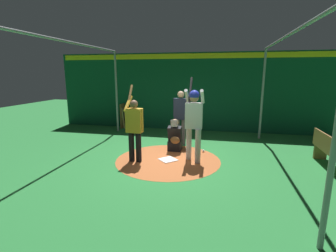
# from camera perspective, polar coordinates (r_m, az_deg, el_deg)

# --- Properties ---
(ground_plane) EXTENTS (27.18, 27.18, 0.00)m
(ground_plane) POSITION_cam_1_polar(r_m,az_deg,el_deg) (6.82, -0.00, -7.83)
(ground_plane) COLOR #287A38
(dirt_circle) EXTENTS (2.84, 2.84, 0.01)m
(dirt_circle) POSITION_cam_1_polar(r_m,az_deg,el_deg) (6.82, -0.00, -7.81)
(dirt_circle) COLOR #B76033
(dirt_circle) RESTS_ON ground
(home_plate) EXTENTS (0.59, 0.59, 0.01)m
(home_plate) POSITION_cam_1_polar(r_m,az_deg,el_deg) (6.81, -0.00, -7.74)
(home_plate) COLOR white
(home_plate) RESTS_ON dirt_circle
(batter) EXTENTS (0.68, 0.49, 2.22)m
(batter) POSITION_cam_1_polar(r_m,az_deg,el_deg) (6.49, 5.97, 1.84)
(batter) COLOR #B3B3B7
(batter) RESTS_ON ground
(catcher) EXTENTS (0.58, 0.40, 0.98)m
(catcher) POSITION_cam_1_polar(r_m,az_deg,el_deg) (7.52, 1.61, -2.83)
(catcher) COLOR black
(catcher) RESTS_ON ground
(umpire) EXTENTS (0.22, 0.49, 1.77)m
(umpire) POSITION_cam_1_polar(r_m,az_deg,el_deg) (8.04, 2.94, 2.57)
(umpire) COLOR #4C4C51
(umpire) RESTS_ON ground
(visitor) EXTENTS (0.55, 0.50, 2.03)m
(visitor) POSITION_cam_1_polar(r_m,az_deg,el_deg) (6.53, -7.76, -0.09)
(visitor) COLOR black
(visitor) RESTS_ON ground
(back_wall) EXTENTS (0.22, 11.18, 3.14)m
(back_wall) POSITION_cam_1_polar(r_m,az_deg,el_deg) (10.30, 4.71, 7.91)
(back_wall) COLOR #0F472D
(back_wall) RESTS_ON ground
(cage_frame) EXTENTS (6.01, 5.59, 3.19)m
(cage_frame) POSITION_cam_1_polar(r_m,az_deg,el_deg) (6.41, -0.00, 11.32)
(cage_frame) COLOR gray
(cage_frame) RESTS_ON ground
(bat_rack) EXTENTS (0.58, 0.20, 1.05)m
(bat_rack) POSITION_cam_1_polar(r_m,az_deg,el_deg) (10.92, -10.19, 2.23)
(bat_rack) COLOR olive
(bat_rack) RESTS_ON ground
(bench) EXTENTS (1.80, 0.36, 0.85)m
(bench) POSITION_cam_1_polar(r_m,az_deg,el_deg) (7.25, 33.47, -4.96)
(bench) COLOR olive
(bench) RESTS_ON ground
(baseball_0) EXTENTS (0.07, 0.07, 0.07)m
(baseball_0) POSITION_cam_1_polar(r_m,az_deg,el_deg) (7.53, 8.18, -5.68)
(baseball_0) COLOR white
(baseball_0) RESTS_ON dirt_circle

